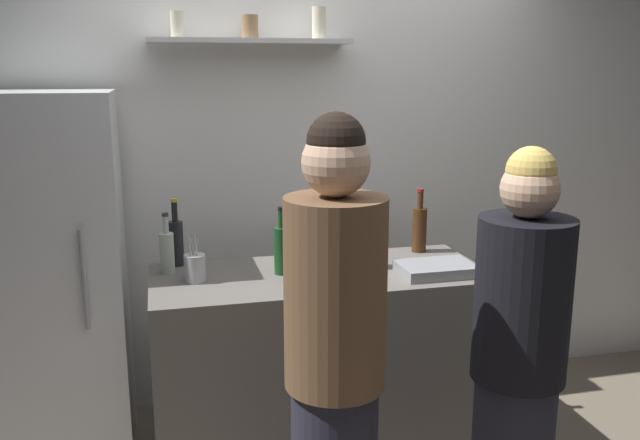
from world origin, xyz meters
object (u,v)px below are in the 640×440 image
object	(u,v)px
baking_pan	(436,269)
wine_bottle_green_glass	(282,249)
wine_bottle_amber_glass	(419,228)
wine_bottle_pale_glass	(167,251)
person_brown_jacket	(335,371)
water_bottle_plastic	(370,245)
utensil_holder	(195,268)
refrigerator	(51,281)
person_blonde	(517,369)
wine_bottle_dark_glass	(176,241)

from	to	relation	value
baking_pan	wine_bottle_green_glass	world-z (taller)	wine_bottle_green_glass
wine_bottle_amber_glass	wine_bottle_green_glass	world-z (taller)	wine_bottle_amber_glass
wine_bottle_pale_glass	person_brown_jacket	world-z (taller)	person_brown_jacket
baking_pan	water_bottle_plastic	xyz separation A→B (m)	(-0.26, 0.17, 0.09)
wine_bottle_pale_glass	utensil_holder	bearing A→B (deg)	-53.38
refrigerator	utensil_holder	size ratio (longest dim) A/B	7.96
refrigerator	water_bottle_plastic	bearing A→B (deg)	-12.01
utensil_holder	water_bottle_plastic	world-z (taller)	water_bottle_plastic
utensil_holder	water_bottle_plastic	bearing A→B (deg)	1.27
person_blonde	wine_bottle_pale_glass	bearing A→B (deg)	-138.85
wine_bottle_dark_glass	wine_bottle_green_glass	xyz separation A→B (m)	(0.47, -0.25, -0.00)
wine_bottle_pale_glass	person_brown_jacket	xyz separation A→B (m)	(0.52, -1.03, -0.18)
wine_bottle_amber_glass	wine_bottle_dark_glass	distance (m)	1.23
refrigerator	wine_bottle_green_glass	size ratio (longest dim) A/B	5.58
wine_bottle_green_glass	baking_pan	bearing A→B (deg)	-14.41
baking_pan	wine_bottle_amber_glass	distance (m)	0.41
wine_bottle_dark_glass	water_bottle_plastic	xyz separation A→B (m)	(0.89, -0.26, -0.01)
refrigerator	water_bottle_plastic	xyz separation A→B (m)	(1.47, -0.31, 0.16)
utensil_holder	wine_bottle_amber_glass	world-z (taller)	wine_bottle_amber_glass
wine_bottle_amber_glass	wine_bottle_green_glass	distance (m)	0.79
refrigerator	wine_bottle_dark_glass	size ratio (longest dim) A/B	5.37
refrigerator	wine_bottle_amber_glass	world-z (taller)	refrigerator
wine_bottle_pale_glass	person_blonde	world-z (taller)	person_blonde
refrigerator	baking_pan	xyz separation A→B (m)	(1.74, -0.48, 0.08)
utensil_holder	wine_bottle_green_glass	xyz separation A→B (m)	(0.40, 0.02, 0.06)
refrigerator	person_brown_jacket	bearing A→B (deg)	-48.74
utensil_holder	person_blonde	size ratio (longest dim) A/B	0.14
wine_bottle_pale_glass	wine_bottle_green_glass	xyz separation A→B (m)	(0.51, -0.13, 0.01)
wine_bottle_amber_glass	person_brown_jacket	bearing A→B (deg)	-123.89
refrigerator	person_blonde	size ratio (longest dim) A/B	1.10
water_bottle_plastic	refrigerator	bearing A→B (deg)	167.99
wine_bottle_pale_glass	wine_bottle_amber_glass	size ratio (longest dim) A/B	0.87
wine_bottle_amber_glass	wine_bottle_dark_glass	size ratio (longest dim) A/B	1.01
person_blonde	utensil_holder	bearing A→B (deg)	-137.03
utensil_holder	wine_bottle_green_glass	world-z (taller)	wine_bottle_green_glass
utensil_holder	person_blonde	bearing A→B (deg)	-38.26
utensil_holder	water_bottle_plastic	size ratio (longest dim) A/B	0.87
utensil_holder	wine_bottle_pale_glass	distance (m)	0.20
wine_bottle_green_glass	wine_bottle_pale_glass	bearing A→B (deg)	165.56
wine_bottle_amber_glass	person_blonde	bearing A→B (deg)	-92.81
baking_pan	wine_bottle_dark_glass	size ratio (longest dim) A/B	1.04
wine_bottle_amber_glass	person_blonde	size ratio (longest dim) A/B	0.21
wine_bottle_pale_glass	wine_bottle_green_glass	distance (m)	0.53
wine_bottle_pale_glass	water_bottle_plastic	size ratio (longest dim) A/B	1.13
utensil_holder	wine_bottle_pale_glass	size ratio (longest dim) A/B	0.77
baking_pan	wine_bottle_dark_glass	bearing A→B (deg)	159.54
wine_bottle_amber_glass	baking_pan	bearing A→B (deg)	-100.44
wine_bottle_dark_glass	wine_bottle_green_glass	bearing A→B (deg)	-28.57
wine_bottle_pale_glass	wine_bottle_amber_glass	world-z (taller)	wine_bottle_amber_glass
baking_pan	utensil_holder	world-z (taller)	utensil_holder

